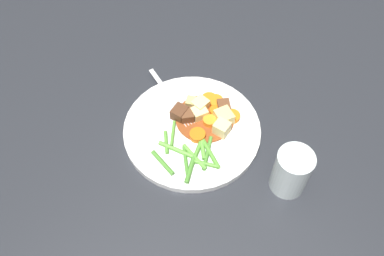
% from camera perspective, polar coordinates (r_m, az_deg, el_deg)
% --- Properties ---
extents(ground_plane, '(3.00, 3.00, 0.00)m').
position_cam_1_polar(ground_plane, '(0.84, 0.00, -0.53)').
color(ground_plane, '#26282D').
extents(dinner_plate, '(0.28, 0.28, 0.01)m').
position_cam_1_polar(dinner_plate, '(0.83, 0.00, -0.27)').
color(dinner_plate, white).
rests_on(dinner_plate, ground_plane).
extents(stew_sauce, '(0.12, 0.12, 0.00)m').
position_cam_1_polar(stew_sauce, '(0.84, 1.79, 1.36)').
color(stew_sauce, brown).
rests_on(stew_sauce, dinner_plate).
extents(carrot_slice_0, '(0.04, 0.04, 0.01)m').
position_cam_1_polar(carrot_slice_0, '(0.85, 3.55, 2.34)').
color(carrot_slice_0, orange).
rests_on(carrot_slice_0, dinner_plate).
extents(carrot_slice_1, '(0.04, 0.04, 0.01)m').
position_cam_1_polar(carrot_slice_1, '(0.86, 3.27, 3.69)').
color(carrot_slice_1, orange).
rests_on(carrot_slice_1, dinner_plate).
extents(carrot_slice_2, '(0.04, 0.04, 0.01)m').
position_cam_1_polar(carrot_slice_2, '(0.83, 2.45, 0.95)').
color(carrot_slice_2, orange).
rests_on(carrot_slice_2, dinner_plate).
extents(carrot_slice_3, '(0.04, 0.04, 0.01)m').
position_cam_1_polar(carrot_slice_3, '(0.87, 2.17, 4.04)').
color(carrot_slice_3, orange).
rests_on(carrot_slice_3, dinner_plate).
extents(carrot_slice_4, '(0.04, 0.04, 0.01)m').
position_cam_1_polar(carrot_slice_4, '(0.84, 5.54, 1.62)').
color(carrot_slice_4, orange).
rests_on(carrot_slice_4, dinner_plate).
extents(carrot_slice_5, '(0.04, 0.04, 0.01)m').
position_cam_1_polar(carrot_slice_5, '(0.81, 0.76, -0.99)').
color(carrot_slice_5, orange).
rests_on(carrot_slice_5, dinner_plate).
extents(potato_chunk_0, '(0.03, 0.03, 0.02)m').
position_cam_1_polar(potato_chunk_0, '(0.85, 0.09, 3.39)').
color(potato_chunk_0, '#DBBC6B').
rests_on(potato_chunk_0, dinner_plate).
extents(potato_chunk_1, '(0.04, 0.04, 0.02)m').
position_cam_1_polar(potato_chunk_1, '(0.84, 1.13, 2.03)').
color(potato_chunk_1, '#EAD68C').
rests_on(potato_chunk_1, dinner_plate).
extents(potato_chunk_2, '(0.05, 0.05, 0.03)m').
position_cam_1_polar(potato_chunk_2, '(0.83, 4.44, 1.51)').
color(potato_chunk_2, '#E5CC7A').
rests_on(potato_chunk_2, dinner_plate).
extents(potato_chunk_3, '(0.04, 0.03, 0.03)m').
position_cam_1_polar(potato_chunk_3, '(0.85, 1.16, 3.17)').
color(potato_chunk_3, '#EAD68C').
rests_on(potato_chunk_3, dinner_plate).
extents(potato_chunk_4, '(0.03, 0.03, 0.03)m').
position_cam_1_polar(potato_chunk_4, '(0.81, 4.13, -0.03)').
color(potato_chunk_4, '#EAD68C').
rests_on(potato_chunk_4, dinner_plate).
extents(meat_chunk_0, '(0.03, 0.03, 0.02)m').
position_cam_1_polar(meat_chunk_0, '(0.84, -1.75, 2.12)').
color(meat_chunk_0, '#56331E').
rests_on(meat_chunk_0, dinner_plate).
extents(meat_chunk_1, '(0.04, 0.04, 0.02)m').
position_cam_1_polar(meat_chunk_1, '(0.85, 4.40, 2.92)').
color(meat_chunk_1, brown).
rests_on(meat_chunk_1, dinner_plate).
extents(meat_chunk_2, '(0.04, 0.04, 0.02)m').
position_cam_1_polar(meat_chunk_2, '(0.83, -0.69, 1.73)').
color(meat_chunk_2, brown).
rests_on(meat_chunk_2, dinner_plate).
extents(green_bean_0, '(0.06, 0.03, 0.01)m').
position_cam_1_polar(green_bean_0, '(0.82, -2.65, -0.73)').
color(green_bean_0, '#599E38').
rests_on(green_bean_0, dinner_plate).
extents(green_bean_1, '(0.02, 0.06, 0.01)m').
position_cam_1_polar(green_bean_1, '(0.78, 1.88, -4.96)').
color(green_bean_1, '#599E38').
rests_on(green_bean_1, dinner_plate).
extents(green_bean_2, '(0.06, 0.02, 0.01)m').
position_cam_1_polar(green_bean_2, '(0.77, -0.25, -5.76)').
color(green_bean_2, '#4C8E33').
rests_on(green_bean_2, dinner_plate).
extents(green_bean_3, '(0.07, 0.03, 0.01)m').
position_cam_1_polar(green_bean_3, '(0.79, 2.14, -3.48)').
color(green_bean_3, '#4C8E33').
rests_on(green_bean_3, dinner_plate).
extents(green_bean_4, '(0.03, 0.06, 0.01)m').
position_cam_1_polar(green_bean_4, '(0.78, -4.07, -4.81)').
color(green_bean_4, '#4C8E33').
rests_on(green_bean_4, dinner_plate).
extents(green_bean_5, '(0.03, 0.06, 0.01)m').
position_cam_1_polar(green_bean_5, '(0.79, 0.35, -4.01)').
color(green_bean_5, '#66AD42').
rests_on(green_bean_5, dinner_plate).
extents(green_bean_6, '(0.06, 0.07, 0.01)m').
position_cam_1_polar(green_bean_6, '(0.79, 2.41, -3.23)').
color(green_bean_6, '#599E38').
rests_on(green_bean_6, dinner_plate).
extents(green_bean_7, '(0.08, 0.02, 0.01)m').
position_cam_1_polar(green_bean_7, '(0.79, 0.70, -3.27)').
color(green_bean_7, '#599E38').
rests_on(green_bean_7, dinner_plate).
extents(green_bean_8, '(0.05, 0.03, 0.01)m').
position_cam_1_polar(green_bean_8, '(0.81, -3.59, -1.99)').
color(green_bean_8, '#599E38').
rests_on(green_bean_8, dinner_plate).
extents(green_bean_9, '(0.05, 0.04, 0.01)m').
position_cam_1_polar(green_bean_9, '(0.78, -0.88, -4.52)').
color(green_bean_9, '#4C8E33').
rests_on(green_bean_9, dinner_plate).
extents(green_bean_10, '(0.06, 0.04, 0.01)m').
position_cam_1_polar(green_bean_10, '(0.80, 1.39, -2.25)').
color(green_bean_10, '#66AD42').
rests_on(green_bean_10, dinner_plate).
extents(green_bean_11, '(0.01, 0.08, 0.01)m').
position_cam_1_polar(green_bean_11, '(0.79, -1.81, -3.18)').
color(green_bean_11, '#66AD42').
rests_on(green_bean_11, dinner_plate).
extents(fork, '(0.11, 0.16, 0.00)m').
position_cam_1_polar(fork, '(0.87, -2.91, 4.14)').
color(fork, silver).
rests_on(fork, dinner_plate).
extents(water_glass, '(0.07, 0.07, 0.10)m').
position_cam_1_polar(water_glass, '(0.76, 13.58, -5.85)').
color(water_glass, silver).
rests_on(water_glass, ground_plane).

